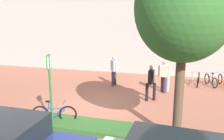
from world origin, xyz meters
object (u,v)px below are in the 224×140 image
parking_sign_post (50,79)px  person_shirt_blue (114,69)px  bollard_steel (168,83)px  bike_at_sign (54,114)px  bike_rack_cluster (211,80)px  person_shirt_white (164,74)px  person_suited_dark (151,80)px  tree_sidewalk (184,9)px

parking_sign_post → person_shirt_blue: 5.55m
parking_sign_post → bollard_steel: size_ratio=2.87×
parking_sign_post → person_shirt_blue: (0.88, 5.44, -0.70)m
bike_at_sign → person_shirt_blue: bearing=81.3°
bike_rack_cluster → person_shirt_white: bearing=-141.7°
person_shirt_blue → person_suited_dark: 3.07m
person_suited_dark → person_shirt_blue: bearing=139.3°
tree_sidewalk → person_suited_dark: size_ratio=3.28×
bollard_steel → person_shirt_white: size_ratio=0.52×
bike_at_sign → person_shirt_white: 6.07m
bollard_steel → person_suited_dark: person_suited_dark is taller
parking_sign_post → bike_rack_cluster: size_ratio=1.23×
parking_sign_post → person_shirt_blue: parking_sign_post is taller
tree_sidewalk → bike_rack_cluster: tree_sidewalk is taller
tree_sidewalk → person_suited_dark: bearing=109.1°
bike_rack_cluster → person_shirt_blue: person_shirt_blue is taller
bike_at_sign → bollard_steel: (3.86, 5.08, 0.10)m
bike_rack_cluster → person_shirt_white: 3.31m
bike_rack_cluster → tree_sidewalk: bearing=-104.8°
person_shirt_blue → bollard_steel: bearing=-5.3°
tree_sidewalk → person_shirt_white: (-0.71, 4.94, -3.07)m
bike_at_sign → bike_rack_cluster: size_ratio=0.78×
bollard_steel → person_suited_dark: (-0.71, -1.72, 0.53)m
bike_rack_cluster → person_suited_dark: (-3.04, -3.46, 0.63)m
person_shirt_white → tree_sidewalk: bearing=-81.8°
bollard_steel → person_shirt_blue: person_shirt_blue is taller
parking_sign_post → bollard_steel: parking_sign_post is taller
person_shirt_blue → person_suited_dark: (2.33, -2.00, 0.00)m
person_shirt_blue → bike_at_sign: bearing=-98.7°
person_shirt_blue → person_shirt_white: 2.88m
person_suited_dark → bollard_steel: bearing=67.7°
tree_sidewalk → bollard_steel: size_ratio=6.26×
bollard_steel → person_suited_dark: size_ratio=0.52×
parking_sign_post → person_shirt_white: size_ratio=1.50×
bike_at_sign → bollard_steel: bearing=52.8°
bike_rack_cluster → person_shirt_white: (-2.55, -2.01, 0.63)m
bollard_steel → parking_sign_post: bearing=-127.2°
bollard_steel → person_suited_dark: 1.93m
parking_sign_post → person_shirt_white: parking_sign_post is taller
person_shirt_blue → person_suited_dark: bearing=-40.7°
person_shirt_blue → person_shirt_white: bearing=-11.1°
bike_at_sign → bollard_steel: 6.38m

